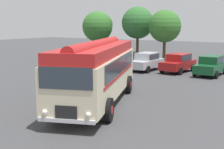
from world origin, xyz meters
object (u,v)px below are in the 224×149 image
Objects in this scene: vintage_bus at (97,69)px; car_mid_left at (147,61)px; car_near_left at (123,60)px; car_mid_right at (178,63)px; box_van at (101,53)px; car_far_right at (211,65)px.

vintage_bus is 12.82m from car_mid_left.
car_mid_right is (5.35, 0.65, 0.00)m from car_near_left.
vintage_bus reaches higher than box_van.
vintage_bus is at bearing -76.32° from car_mid_left.
car_mid_right is at bearing 174.75° from car_far_right.
vintage_bus reaches higher than car_near_left.
car_far_right is 11.26m from box_van.
car_mid_right is at bearing 90.75° from vintage_bus.
car_far_right is (8.32, 0.37, 0.00)m from car_near_left.
vintage_bus is 1.75× the size of box_van.
vintage_bus is 13.60m from car_near_left.
car_mid_left is (2.50, 0.03, 0.00)m from car_near_left.
vintage_bus is at bearing -65.97° from car_near_left.
car_mid_left is at bearing -176.58° from car_far_right.
car_near_left and car_mid_right have the same top height.
car_near_left is (-5.52, 12.39, -1.05)m from vintage_bus.
vintage_bus is 2.40× the size of car_near_left.
car_far_right is (2.97, -0.27, 0.00)m from car_mid_right.
car_far_right is at bearing -5.25° from car_mid_right.
car_mid_left is at bearing -167.73° from car_mid_right.
vintage_bus is at bearing -56.86° from box_van.
car_mid_left is 0.73× the size of box_van.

